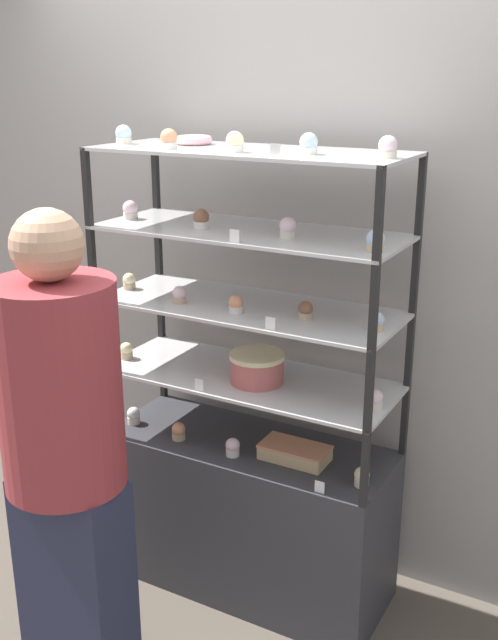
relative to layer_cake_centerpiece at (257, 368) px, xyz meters
The scene contains 36 objects.
ground_plane 1.00m from the layer_cake_centerpiece, 147.77° to the left, with size 20.00×20.00×0.00m, color brown.
back_wall 0.51m from the layer_cake_centerpiece, 97.43° to the left, with size 8.00×0.05×2.60m.
display_base 0.67m from the layer_cake_centerpiece, 147.77° to the left, with size 1.14×0.45×0.65m.
display_riser_lower 0.10m from the layer_cake_centerpiece, 147.77° to the left, with size 1.14×0.45×0.29m.
display_riser_middle 0.22m from the layer_cake_centerpiece, 147.77° to the left, with size 1.14×0.45×0.29m.
display_riser_upper 0.50m from the layer_cake_centerpiece, 147.77° to the left, with size 1.14×0.45×0.29m.
display_riser_top 0.78m from the layer_cake_centerpiece, 147.77° to the left, with size 1.14×0.45×0.29m.
layer_cake_centerpiece is the anchor object (origin of this frame).
sheet_cake_frosted 0.35m from the layer_cake_centerpiece, ahead, with size 0.26×0.14×0.06m.
cupcake_0 0.64m from the layer_cake_centerpiece, behind, with size 0.06×0.06×0.07m.
cupcake_1 0.45m from the layer_cake_centerpiece, 166.39° to the right, with size 0.06×0.06×0.07m.
cupcake_2 0.33m from the layer_cake_centerpiece, 123.54° to the right, with size 0.06×0.06×0.07m.
cupcake_3 0.55m from the layer_cake_centerpiece, ahead, with size 0.06×0.06×0.07m.
price_tag_0 0.50m from the layer_cake_centerpiece, 26.69° to the right, with size 0.04×0.00×0.04m.
cupcake_4 0.58m from the layer_cake_centerpiece, behind, with size 0.05×0.05×0.07m.
cupcake_5 0.47m from the layer_cake_centerpiece, ahead, with size 0.05×0.05×0.07m.
price_tag_1 0.23m from the layer_cake_centerpiece, 130.71° to the right, with size 0.04×0.00×0.04m.
cupcake_6 0.64m from the layer_cake_centerpiece, behind, with size 0.05×0.05×0.07m.
cupcake_7 0.40m from the layer_cake_centerpiece, 168.42° to the right, with size 0.05×0.05×0.07m.
cupcake_8 0.27m from the layer_cake_centerpiece, 126.79° to the right, with size 0.05×0.05×0.07m.
cupcake_9 0.33m from the layer_cake_centerpiece, ahead, with size 0.05×0.05×0.07m.
cupcake_10 0.53m from the layer_cake_centerpiece, ahead, with size 0.05×0.05×0.07m.
price_tag_2 0.34m from the layer_cake_centerpiece, 50.23° to the right, with size 0.04×0.00×0.04m.
cupcake_11 0.78m from the layer_cake_centerpiece, behind, with size 0.06×0.06×0.07m.
cupcake_12 0.59m from the layer_cake_centerpiece, behind, with size 0.06×0.06×0.07m.
cupcake_13 0.56m from the layer_cake_centerpiece, ahead, with size 0.06×0.06×0.07m.
cupcake_14 0.72m from the layer_cake_centerpiece, ahead, with size 0.06×0.06×0.07m.
price_tag_3 0.56m from the layer_cake_centerpiece, 88.21° to the right, with size 0.04×0.00×0.04m.
cupcake_15 1.00m from the layer_cake_centerpiece, behind, with size 0.06×0.06×0.07m.
cupcake_16 0.89m from the layer_cake_centerpiece, 163.72° to the right, with size 0.06×0.06×0.07m.
cupcake_17 0.83m from the layer_cake_centerpiece, 120.90° to the right, with size 0.06×0.06×0.07m.
cupcake_18 0.85m from the layer_cake_centerpiece, ahead, with size 0.06×0.06×0.07m.
cupcake_19 0.95m from the layer_cake_centerpiece, ahead, with size 0.06×0.06×0.07m.
price_tag_4 0.85m from the layer_cake_centerpiece, 48.08° to the right, with size 0.04×0.00×0.04m.
donut_glazed 0.88m from the layer_cake_centerpiece, 163.37° to the left, with size 0.14×0.14×0.03m.
customer_figure 0.78m from the layer_cake_centerpiece, 114.64° to the right, with size 0.39×0.39×1.68m.
Camera 1 is at (1.29, -2.33, 2.05)m, focal length 42.00 mm.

